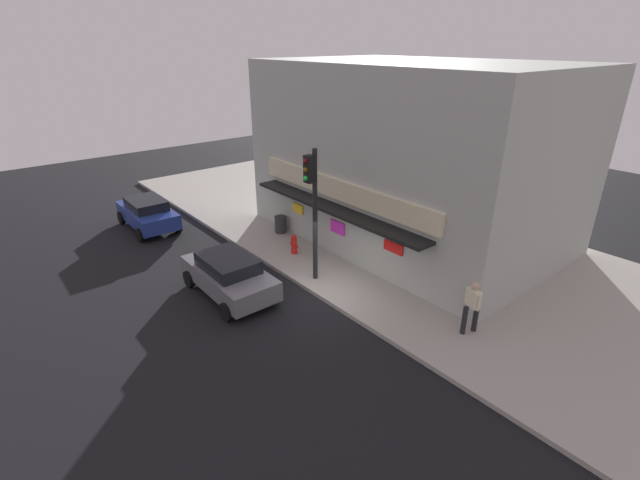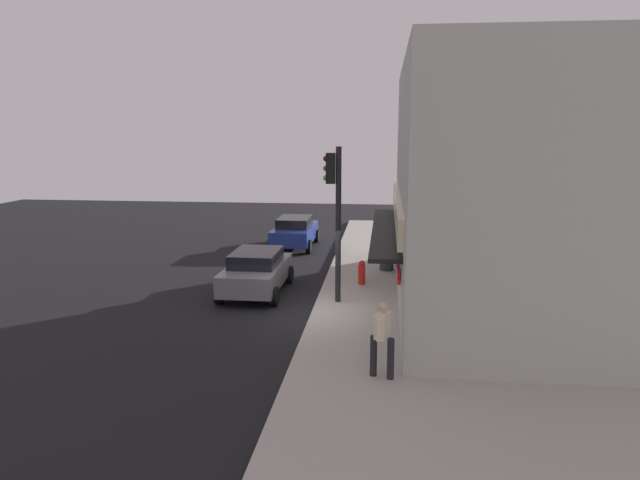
{
  "view_description": "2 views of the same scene",
  "coord_description": "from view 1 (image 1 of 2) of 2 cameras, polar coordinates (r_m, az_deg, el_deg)",
  "views": [
    {
      "loc": [
        10.8,
        -8.84,
        8.49
      ],
      "look_at": [
        -0.87,
        0.8,
        1.78
      ],
      "focal_mm": 25.33,
      "sensor_mm": 36.0,
      "label": 1
    },
    {
      "loc": [
        17.12,
        2.18,
        5.64
      ],
      "look_at": [
        -2.29,
        -0.01,
        1.94
      ],
      "focal_mm": 32.68,
      "sensor_mm": 36.0,
      "label": 2
    }
  ],
  "objects": [
    {
      "name": "fire_hydrant",
      "position": [
        19.14,
        -3.3,
        -0.53
      ],
      "size": [
        0.5,
        0.26,
        0.87
      ],
      "color": "red",
      "rests_on": "sidewalk"
    },
    {
      "name": "traffic_light",
      "position": [
        16.0,
        -0.94,
        5.19
      ],
      "size": [
        0.32,
        0.58,
        4.98
      ],
      "color": "black",
      "rests_on": "sidewalk"
    },
    {
      "name": "corner_building",
      "position": [
        20.6,
        11.53,
        10.7
      ],
      "size": [
        12.92,
        9.21,
        7.58
      ],
      "color": "#ADB2A8",
      "rests_on": "sidewalk"
    },
    {
      "name": "sidewalk",
      "position": [
        20.06,
        12.75,
        -1.5
      ],
      "size": [
        36.79,
        11.64,
        0.16
      ],
      "primitive_type": "cube",
      "color": "#A39E93",
      "rests_on": "ground_plane"
    },
    {
      "name": "parked_car_grey",
      "position": [
        16.57,
        -11.43,
        -4.3
      ],
      "size": [
        4.13,
        2.09,
        1.5
      ],
      "color": "slate",
      "rests_on": "ground_plane"
    },
    {
      "name": "trash_can",
      "position": [
        21.33,
        -5.0,
        1.99
      ],
      "size": [
        0.55,
        0.55,
        0.8
      ],
      "primitive_type": "cylinder",
      "color": "#2D2D2D",
      "rests_on": "sidewalk"
    },
    {
      "name": "ground_plane",
      "position": [
        16.34,
        -0.22,
        -7.38
      ],
      "size": [
        55.18,
        55.18,
        0.0
      ],
      "primitive_type": "plane",
      "color": "black"
    },
    {
      "name": "pedestrian",
      "position": [
        14.58,
        18.66,
        -7.76
      ],
      "size": [
        0.62,
        0.59,
        1.76
      ],
      "color": "black",
      "rests_on": "sidewalk"
    },
    {
      "name": "parked_car_blue",
      "position": [
        23.6,
        -20.96,
        3.22
      ],
      "size": [
        3.99,
        2.06,
        1.47
      ],
      "color": "navy",
      "rests_on": "ground_plane"
    }
  ]
}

